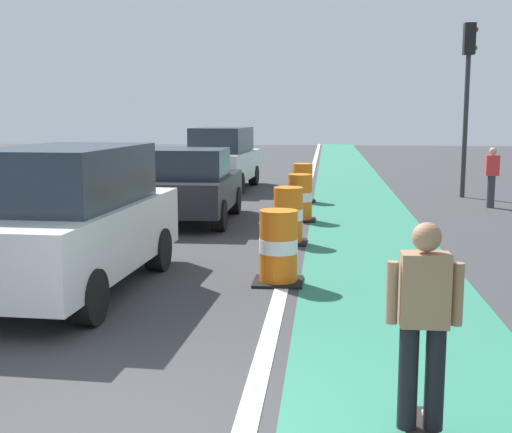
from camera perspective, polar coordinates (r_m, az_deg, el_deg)
The scene contains 12 objects.
bike_lane_strip at distance 16.83m, azimuth 8.94°, elevation 0.11°, with size 2.50×80.00×0.01m, color #2D755B.
lane_divider_stripe at distance 16.82m, azimuth 3.83°, elevation 0.19°, with size 0.20×80.00×0.01m, color silver.
skateboarder_on_lane at distance 5.28m, azimuth 13.99°, elevation -8.84°, with size 0.57×0.80×1.69m.
parked_suv_nearest at distance 9.70m, azimuth -15.47°, elevation -0.20°, with size 2.07×4.67×2.04m.
parked_sedan_second at distance 15.63m, azimuth -5.47°, elevation 2.58°, with size 1.95×4.12×1.70m.
parked_suv_third at distance 22.47m, azimuth -2.87°, elevation 4.97°, with size 2.13×4.70×2.04m.
traffic_barrel_front at distance 9.91m, azimuth 1.91°, elevation -2.66°, with size 0.73×0.73×1.09m.
traffic_barrel_mid at distance 13.00m, azimuth 2.74°, elevation 0.05°, with size 0.73×0.73×1.09m.
traffic_barrel_back at distance 15.80m, azimuth 3.75°, elevation 1.57°, with size 0.73×0.73×1.09m.
traffic_barrel_far at distance 19.25m, azimuth 3.97°, elevation 2.84°, with size 0.73×0.73×1.09m.
traffic_light_corner at distance 21.10m, azimuth 17.50°, elevation 11.05°, with size 0.41×0.32×5.10m.
pedestrian_crossing at distance 18.98m, azimuth 19.34°, elevation 3.30°, with size 0.34×0.20×1.61m.
Camera 1 is at (1.51, -4.62, 2.48)m, focal length 47.23 mm.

